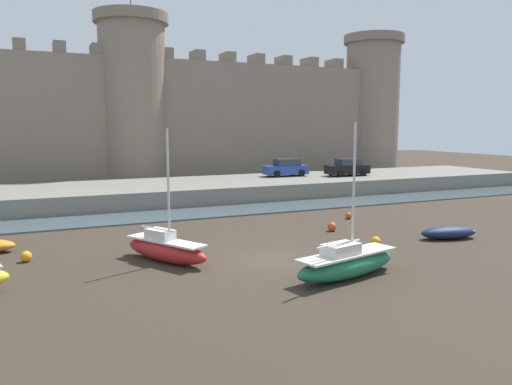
% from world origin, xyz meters
% --- Properties ---
extents(ground_plane, '(160.00, 160.00, 0.00)m').
position_xyz_m(ground_plane, '(0.00, 0.00, 0.00)').
color(ground_plane, '#382D23').
extents(water_channel, '(80.00, 4.50, 0.10)m').
position_xyz_m(water_channel, '(0.00, 12.96, 0.05)').
color(water_channel, '#47565B').
rests_on(water_channel, ground).
extents(quay_road, '(71.10, 10.00, 1.35)m').
position_xyz_m(quay_road, '(0.00, 20.21, 0.68)').
color(quay_road, slate).
rests_on(quay_road, ground).
extents(castle, '(66.46, 7.36, 20.09)m').
position_xyz_m(castle, '(-0.00, 31.99, 7.61)').
color(castle, gray).
rests_on(castle, ground).
extents(sailboat_midflat_centre, '(3.30, 4.75, 5.92)m').
position_xyz_m(sailboat_midflat_centre, '(-4.45, 1.71, 0.59)').
color(sailboat_midflat_centre, red).
rests_on(sailboat_midflat_centre, ground).
extents(rowboat_foreground_centre, '(3.38, 1.84, 0.70)m').
position_xyz_m(rowboat_foreground_centre, '(10.55, -0.08, 0.36)').
color(rowboat_foreground_centre, '#141E3D').
rests_on(rowboat_foreground_centre, ground).
extents(sailboat_midflat_right, '(5.46, 2.54, 6.18)m').
position_xyz_m(sailboat_midflat_right, '(1.57, -3.63, 0.59)').
color(sailboat_midflat_right, '#1E6B47').
rests_on(sailboat_midflat_right, ground).
extents(mooring_buoy_mid_mud, '(0.50, 0.50, 0.50)m').
position_xyz_m(mooring_buoy_mid_mud, '(5.92, 0.18, 0.25)').
color(mooring_buoy_mid_mud, orange).
rests_on(mooring_buoy_mid_mud, ground).
extents(mooring_buoy_near_shore, '(0.49, 0.49, 0.49)m').
position_xyz_m(mooring_buoy_near_shore, '(-10.16, 4.18, 0.25)').
color(mooring_buoy_near_shore, orange).
rests_on(mooring_buoy_near_shore, ground).
extents(mooring_buoy_near_channel, '(0.52, 0.52, 0.52)m').
position_xyz_m(mooring_buoy_near_channel, '(5.92, 4.20, 0.26)').
color(mooring_buoy_near_channel, '#E04C1E').
rests_on(mooring_buoy_near_channel, ground).
extents(mooring_buoy_off_centre, '(0.43, 0.43, 0.43)m').
position_xyz_m(mooring_buoy_off_centre, '(9.02, 7.02, 0.22)').
color(mooring_buoy_off_centre, '#E04C1E').
rests_on(mooring_buoy_off_centre, ground).
extents(car_quay_centre_west, '(4.15, 1.99, 1.62)m').
position_xyz_m(car_quay_centre_west, '(17.53, 19.60, 2.13)').
color(car_quay_centre_west, black).
rests_on(car_quay_centre_west, quay_road).
extents(car_quay_centre_east, '(4.15, 1.99, 1.62)m').
position_xyz_m(car_quay_centre_east, '(12.04, 21.67, 2.13)').
color(car_quay_centre_east, '#263F99').
rests_on(car_quay_centre_east, quay_road).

